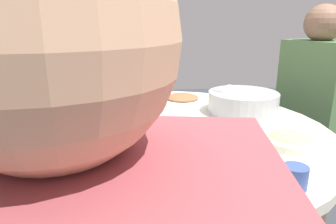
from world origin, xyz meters
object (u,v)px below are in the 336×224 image
object	(u,v)px
rice_bowl	(243,102)
dish_stirfry	(81,135)
dish_shrimp	(82,186)
stool_for_diner_left	(301,181)
green_bottle	(119,79)
tea_cup_near	(295,177)
soup_bowl	(105,102)
round_dining_table	(163,155)
dish_tofu_braise	(182,99)
tea_cup_far	(42,108)
diner_left	(314,90)
dish_eggplant	(212,163)
dish_noodles	(290,139)

from	to	relation	value
rice_bowl	dish_stirfry	size ratio (longest dim) A/B	1.29
dish_shrimp	stool_for_diner_left	world-z (taller)	dish_shrimp
green_bottle	tea_cup_near	size ratio (longest dim) A/B	3.74
soup_bowl	dish_stirfry	xyz separation A→B (m)	(0.40, -0.04, -0.01)
dish_stirfry	soup_bowl	bearing A→B (deg)	174.75
round_dining_table	dish_tofu_braise	bearing A→B (deg)	161.61
round_dining_table	dish_shrimp	world-z (taller)	dish_shrimp
dish_tofu_braise	tea_cup_near	bearing A→B (deg)	11.52
tea_cup_near	soup_bowl	bearing A→B (deg)	-144.06
tea_cup_far	stool_for_diner_left	bearing A→B (deg)	98.55
round_dining_table	green_bottle	size ratio (longest dim) A/B	5.39
diner_left	soup_bowl	bearing A→B (deg)	-83.75
dish_eggplant	diner_left	world-z (taller)	diner_left
stool_for_diner_left	dish_stirfry	bearing A→B (deg)	-65.39
round_dining_table	tea_cup_near	xyz separation A→B (m)	(0.47, 0.30, 0.15)
stool_for_diner_left	green_bottle	bearing A→B (deg)	-96.75
soup_bowl	green_bottle	size ratio (longest dim) A/B	1.12
dish_stirfry	round_dining_table	bearing A→B (deg)	110.69
stool_for_diner_left	diner_left	size ratio (longest dim) A/B	0.61
diner_left	dish_shrimp	bearing A→B (deg)	-50.83
tea_cup_near	stool_for_diner_left	bearing A→B (deg)	148.27
dish_noodles	dish_tofu_braise	world-z (taller)	dish_tofu_braise
dish_eggplant	soup_bowl	bearing A→B (deg)	-150.06
dish_shrimp	green_bottle	bearing A→B (deg)	178.74
dish_eggplant	dish_tofu_braise	world-z (taller)	dish_eggplant
dish_shrimp	green_bottle	distance (m)	1.00
tea_cup_near	dish_shrimp	bearing A→B (deg)	-91.45
dish_stirfry	dish_shrimp	world-z (taller)	same
tea_cup_near	green_bottle	bearing A→B (deg)	-153.60
dish_tofu_braise	tea_cup_far	bearing A→B (deg)	-75.23
dish_eggplant	dish_stirfry	bearing A→B (deg)	-120.93
dish_shrimp	dish_noodles	distance (m)	0.70
soup_bowl	dish_eggplant	bearing A→B (deg)	29.94
soup_bowl	diner_left	distance (m)	1.11
rice_bowl	soup_bowl	bearing A→B (deg)	-100.21
soup_bowl	green_bottle	world-z (taller)	green_bottle
dish_stirfry	stool_for_diner_left	world-z (taller)	dish_stirfry
green_bottle	tea_cup_far	xyz separation A→B (m)	(0.33, -0.32, -0.06)
dish_shrimp	dish_noodles	xyz separation A→B (m)	(-0.26, 0.65, -0.00)
soup_bowl	dish_stirfry	world-z (taller)	soup_bowl
dish_stirfry	stool_for_diner_left	xyz separation A→B (m)	(-0.52, 1.14, -0.53)
diner_left	tea_cup_near	bearing A→B (deg)	-31.73
dish_eggplant	dish_tofu_braise	size ratio (longest dim) A/B	1.01
dish_stirfry	green_bottle	size ratio (longest dim) A/B	1.01
rice_bowl	soup_bowl	size ratio (longest dim) A/B	1.17
dish_stirfry	diner_left	xyz separation A→B (m)	(-0.52, 1.14, 0.02)
dish_noodles	green_bottle	world-z (taller)	green_bottle
diner_left	tea_cup_far	bearing A→B (deg)	-81.45
dish_tofu_braise	rice_bowl	bearing A→B (deg)	51.50
dish_stirfry	dish_eggplant	bearing A→B (deg)	59.07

